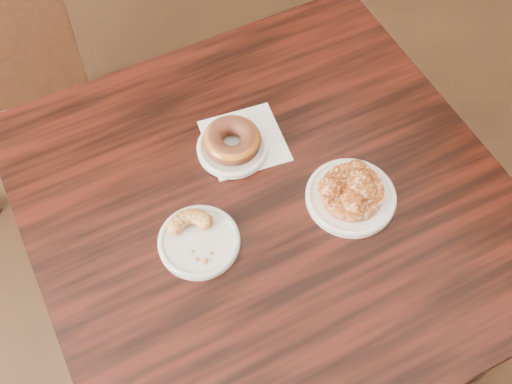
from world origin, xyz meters
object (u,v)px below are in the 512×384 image
glazed_donut (232,140)px  cruller_fragment (198,237)px  cafe_table (267,281)px  chair_far (0,58)px  apple_fritter (352,190)px

glazed_donut → cruller_fragment: glazed_donut is taller
cafe_table → glazed_donut: bearing=95.6°
cafe_table → cruller_fragment: cruller_fragment is taller
cruller_fragment → glazed_donut: bearing=43.9°
chair_far → cruller_fragment: bearing=109.9°
chair_far → glazed_donut: 0.93m
chair_far → cruller_fragment: size_ratio=8.53×
glazed_donut → apple_fritter: (0.14, -0.21, -0.00)m
cafe_table → glazed_donut: glazed_donut is taller
glazed_donut → apple_fritter: size_ratio=0.72×
apple_fritter → cafe_table: bearing=151.4°
cafe_table → cruller_fragment: size_ratio=8.51×
apple_fritter → chair_far: bearing=113.8°
cafe_table → glazed_donut: 0.43m
chair_far → apple_fritter: 1.17m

